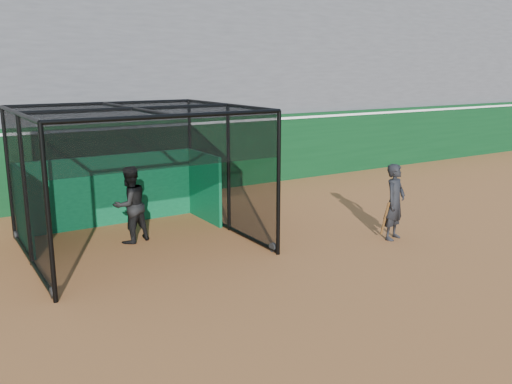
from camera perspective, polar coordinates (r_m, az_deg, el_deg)
ground at (r=10.63m, az=1.29°, el=-10.06°), size 120.00×120.00×0.00m
outfield_wall at (r=17.75m, az=-13.98°, el=3.23°), size 50.00×0.50×2.50m
grandstand at (r=21.15m, az=-17.78°, el=13.18°), size 50.00×7.85×8.95m
batting_cage at (r=12.93m, az=-12.43°, el=1.32°), size 4.98×4.63×3.25m
batter at (r=13.40m, az=-13.12°, el=-1.32°), size 1.08×0.95×1.87m
on_deck_player at (r=13.72m, az=14.39°, el=-1.04°), size 0.80×0.66×1.89m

